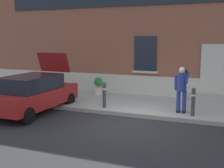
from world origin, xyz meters
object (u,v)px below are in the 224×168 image
at_px(bollard_near_person, 193,101).
at_px(bollard_far_left, 104,94).
at_px(hatchback_car_red, 33,93).
at_px(person_on_phone, 182,87).
at_px(planter_cream, 98,85).
at_px(planter_terracotta, 54,83).

height_order(bollard_near_person, bollard_far_left, same).
xyz_separation_m(hatchback_car_red, bollard_far_left, (2.54, 1.21, -0.09)).
distance_m(bollard_near_person, person_on_phone, 0.69).
distance_m(hatchback_car_red, planter_cream, 3.88).
relative_size(bollard_near_person, person_on_phone, 0.60).
xyz_separation_m(person_on_phone, planter_terracotta, (-6.99, 2.19, -0.55)).
distance_m(person_on_phone, planter_cream, 4.95).
bearing_deg(planter_terracotta, hatchback_car_red, -68.67).
bearing_deg(planter_cream, planter_terracotta, -179.35).
relative_size(hatchback_car_red, person_on_phone, 2.34).
bearing_deg(person_on_phone, planter_cream, 139.45).
distance_m(hatchback_car_red, planter_terracotta, 3.94).
bearing_deg(planter_cream, hatchback_car_red, -107.49).
height_order(bollard_near_person, planter_cream, bollard_near_person).
xyz_separation_m(bollard_near_person, person_on_phone, (-0.46, 0.26, 0.44)).
relative_size(hatchback_car_red, planter_cream, 4.76).
bearing_deg(planter_cream, bollard_far_left, -60.98).
height_order(bollard_near_person, planter_terracotta, bollard_near_person).
distance_m(hatchback_car_red, bollard_far_left, 2.82).
relative_size(hatchback_car_red, bollard_far_left, 3.92).
bearing_deg(planter_terracotta, bollard_near_person, -18.25).
bearing_deg(hatchback_car_red, bollard_far_left, 25.42).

